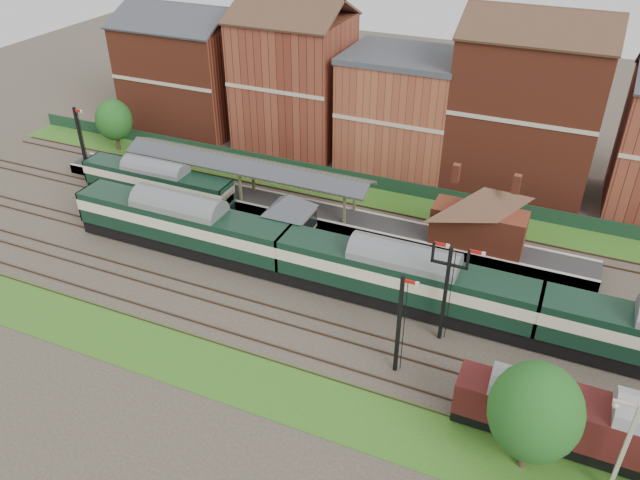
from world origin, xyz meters
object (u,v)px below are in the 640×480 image
at_px(dmu_train, 402,278).
at_px(platform_railcar, 157,182).
at_px(goods_van_a, 504,401).
at_px(signal_box, 290,223).
at_px(semaphore_bracket, 447,288).

bearing_deg(dmu_train, platform_railcar, 166.77).
relative_size(platform_railcar, goods_van_a, 2.81).
xyz_separation_m(signal_box, dmu_train, (11.18, -3.25, -0.48)).
distance_m(platform_railcar, goods_van_a, 40.11).
xyz_separation_m(dmu_train, goods_van_a, (9.34, -9.00, -0.69)).
xyz_separation_m(dmu_train, platform_railcar, (-27.65, 6.50, -0.48)).
relative_size(semaphore_bracket, goods_van_a, 1.40).
relative_size(signal_box, platform_railcar, 0.36).
bearing_deg(goods_van_a, platform_railcar, 157.26).
height_order(semaphore_bracket, platform_railcar, semaphore_bracket).
bearing_deg(goods_van_a, dmu_train, 136.06).
height_order(platform_railcar, goods_van_a, platform_railcar).
xyz_separation_m(signal_box, platform_railcar, (-16.47, 3.25, -0.96)).
xyz_separation_m(signal_box, goods_van_a, (20.52, -12.25, -1.17)).
bearing_deg(platform_railcar, dmu_train, -13.23).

